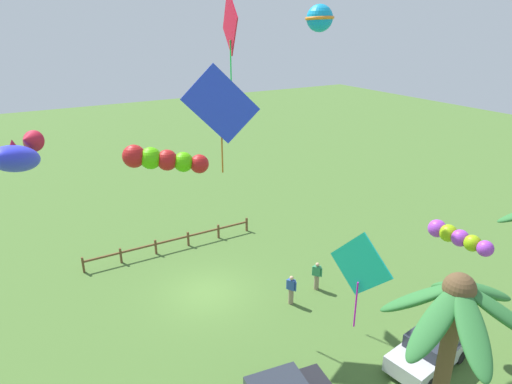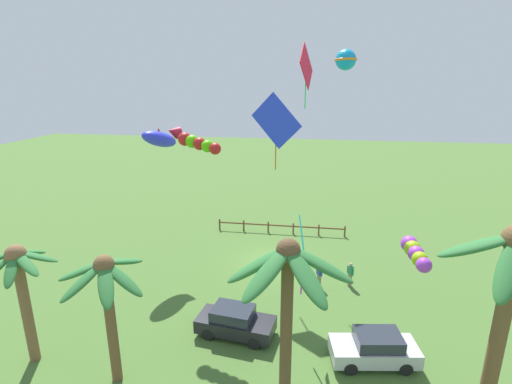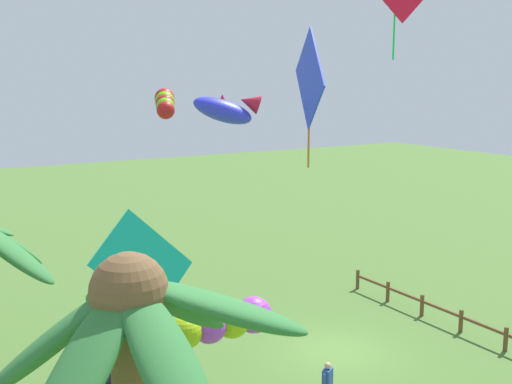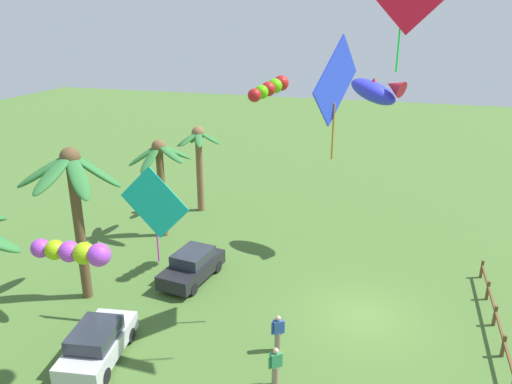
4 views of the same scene
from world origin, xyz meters
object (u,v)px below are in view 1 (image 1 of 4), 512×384
Objects in this scene: spectator_1 at (291,290)px; kite_tube_2 at (457,237)px; kite_fish_4 at (17,155)px; palm_tree_1 at (454,327)px; kite_tube_5 at (163,160)px; kite_diamond_1 at (221,106)px; kite_ball_3 at (320,18)px; spectator_0 at (317,276)px; parked_car_1 at (429,350)px; kite_diamond_6 at (359,266)px; kite_diamond_0 at (230,25)px.

kite_tube_2 is (-3.87, 5.84, 4.54)m from spectator_1.
kite_fish_4 is (10.78, -2.43, 7.99)m from spectator_1.
palm_tree_1 is 2.59× the size of kite_tube_2.
kite_tube_5 is (-3.97, 4.65, 0.46)m from kite_fish_4.
palm_tree_1 is at bearing 128.13° from kite_fish_4.
kite_ball_3 is (-3.77, 1.56, 3.43)m from kite_diamond_1.
kite_tube_5 is at bearing 130.46° from kite_fish_4.
spectator_0 is 15.14m from kite_fish_4.
parked_car_1 is 5.75m from kite_diamond_6.
spectator_1 is at bearing -56.48° from kite_tube_2.
kite_diamond_1 is 1.40× the size of kite_fish_4.
parked_car_1 is 4.84m from kite_tube_2.
spectator_0 is 13.24m from kite_diamond_0.
spectator_0 is 10.53m from kite_diamond_1.
spectator_0 is 12.77m from kite_ball_3.
kite_ball_3 reaches higher than spectator_0.
palm_tree_1 is 11.94m from kite_diamond_1.
kite_fish_4 reaches higher than spectator_1.
spectator_0 is at bearing -116.18° from kite_diamond_6.
spectator_0 is at bearing 169.21° from kite_diamond_1.
kite_fish_4 reaches higher than kite_diamond_6.
kite_tube_5 is at bearing -18.69° from kite_tube_2.
palm_tree_1 is 6.91m from parked_car_1.
parked_car_1 is 1.00× the size of kite_diamond_6.
kite_ball_3 reaches higher than spectator_1.
kite_diamond_1 is (1.62, 2.17, -3.17)m from kite_diamond_0.
kite_diamond_0 is 1.20× the size of kite_fish_4.
kite_diamond_1 is at bearing -46.29° from kite_tube_2.
kite_tube_5 is (3.83, 3.55, -0.82)m from kite_diamond_1.
kite_tube_5 is at bearing 42.88° from kite_diamond_1.
kite_ball_3 is at bearing 119.98° from kite_diamond_0.
kite_diamond_0 is 8.85m from kite_tube_5.
kite_diamond_0 reaches higher than kite_diamond_1.
kite_tube_5 is at bearing 16.71° from spectator_0.
kite_ball_3 is (-0.79, 0.23, 12.70)m from spectator_1.
kite_diamond_0 is at bearing -89.88° from palm_tree_1.
kite_tube_2 is (-5.20, -3.76, -0.20)m from palm_tree_1.
kite_diamond_6 is at bearing -95.09° from palm_tree_1.
kite_diamond_1 is at bearing -73.51° from kite_diamond_6.
spectator_0 is (-3.25, -9.99, -4.74)m from palm_tree_1.
kite_tube_2 is at bearing 107.38° from spectator_0.
kite_tube_5 is at bearing -24.35° from parked_car_1.
kite_ball_3 is at bearing -108.51° from kite_diamond_6.
spectator_0 is 0.39× the size of kite_diamond_0.
kite_tube_2 is at bearing 118.80° from kite_ball_3.
parked_car_1 is at bearing -140.37° from palm_tree_1.
kite_diamond_1 is (2.98, -1.33, 9.27)m from spectator_1.
kite_tube_2 is 4.85m from kite_diamond_6.
kite_tube_5 is (9.30, -4.21, 8.51)m from parked_car_1.
kite_diamond_6 is (-0.39, 8.97, -8.01)m from kite_diamond_0.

